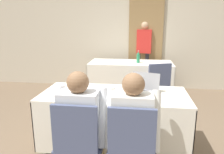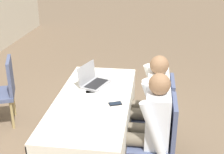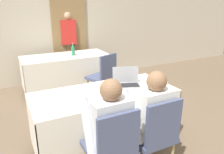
% 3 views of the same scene
% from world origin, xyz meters
% --- Properties ---
extents(ground_plane, '(24.00, 24.00, 0.00)m').
position_xyz_m(ground_plane, '(0.00, 0.00, 0.00)').
color(ground_plane, brown).
extents(wall_back, '(12.00, 0.06, 2.70)m').
position_xyz_m(wall_back, '(0.00, 2.83, 1.35)').
color(wall_back, beige).
rests_on(wall_back, ground_plane).
extents(curtain_panel, '(0.79, 0.04, 2.65)m').
position_xyz_m(curtain_panel, '(0.41, 2.77, 1.33)').
color(curtain_panel, olive).
rests_on(curtain_panel, ground_plane).
extents(conference_table_near, '(1.75, 0.76, 0.74)m').
position_xyz_m(conference_table_near, '(0.00, 0.00, 0.56)').
color(conference_table_near, white).
rests_on(conference_table_near, ground_plane).
extents(conference_table_far, '(1.75, 0.76, 0.74)m').
position_xyz_m(conference_table_far, '(0.10, 2.11, 0.56)').
color(conference_table_far, white).
rests_on(conference_table_far, ground_plane).
extents(laptop, '(0.41, 0.35, 0.23)m').
position_xyz_m(laptop, '(0.34, 0.06, 0.79)').
color(laptop, '#99999E').
rests_on(laptop, conference_table_near).
extents(cell_phone, '(0.12, 0.15, 0.01)m').
position_xyz_m(cell_phone, '(-0.10, -0.24, 0.75)').
color(cell_phone, black).
rests_on(cell_phone, conference_table_near).
extents(paper_beside_laptop, '(0.29, 0.34, 0.00)m').
position_xyz_m(paper_beside_laptop, '(0.25, -0.02, 0.74)').
color(paper_beside_laptop, white).
rests_on(paper_beside_laptop, conference_table_near).
extents(paper_centre_table, '(0.29, 0.35, 0.00)m').
position_xyz_m(paper_centre_table, '(0.03, 0.00, 0.74)').
color(paper_centre_table, white).
rests_on(paper_centre_table, conference_table_near).
extents(paper_left_edge, '(0.26, 0.33, 0.00)m').
position_xyz_m(paper_left_edge, '(-0.29, 0.15, 0.74)').
color(paper_left_edge, white).
rests_on(paper_left_edge, conference_table_near).
extents(water_bottle, '(0.07, 0.07, 0.25)m').
position_xyz_m(water_bottle, '(0.25, 2.06, 0.86)').
color(water_bottle, '#288456').
rests_on(water_bottle, conference_table_far).
extents(chair_near_left, '(0.44, 0.44, 0.89)m').
position_xyz_m(chair_near_left, '(-0.25, -0.69, 0.49)').
color(chair_near_left, tan).
rests_on(chair_near_left, ground_plane).
extents(chair_near_right, '(0.44, 0.44, 0.89)m').
position_xyz_m(chair_near_right, '(0.25, -0.69, 0.49)').
color(chair_near_right, tan).
rests_on(chair_near_right, ground_plane).
extents(chair_far_spare, '(0.57, 0.57, 0.89)m').
position_xyz_m(chair_far_spare, '(0.59, 1.31, 0.49)').
color(chair_far_spare, tan).
rests_on(chair_far_spare, ground_plane).
extents(person_checkered_shirt, '(0.50, 0.52, 1.15)m').
position_xyz_m(person_checkered_shirt, '(-0.25, -0.59, 0.65)').
color(person_checkered_shirt, '#665B4C').
rests_on(person_checkered_shirt, ground_plane).
extents(person_white_shirt, '(0.50, 0.52, 1.15)m').
position_xyz_m(person_white_shirt, '(0.25, -0.59, 0.65)').
color(person_white_shirt, '#665B4C').
rests_on(person_white_shirt, ground_plane).
extents(person_red_shirt, '(0.36, 0.24, 1.59)m').
position_xyz_m(person_red_shirt, '(0.38, 2.80, 0.91)').
color(person_red_shirt, '#33333D').
rests_on(person_red_shirt, ground_plane).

